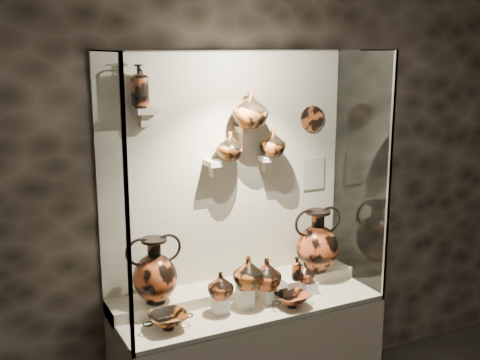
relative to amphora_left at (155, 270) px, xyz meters
name	(u,v)px	position (x,y,z in m)	size (l,w,h in m)	color
wall_back	(226,174)	(0.57, 0.19, 0.50)	(5.00, 0.02, 3.20)	black
front_tier	(248,305)	(0.57, -0.13, -0.29)	(1.68, 0.58, 0.03)	beige
rear_tier	(236,290)	(0.57, 0.05, -0.25)	(1.70, 0.25, 0.10)	beige
back_panel	(226,175)	(0.57, 0.19, 0.50)	(1.70, 0.03, 1.60)	beige
glass_front	(273,195)	(0.57, -0.42, 0.50)	(1.70, 0.01, 1.60)	white
glass_left	(111,200)	(-0.28, -0.13, 0.50)	(0.01, 0.60, 1.60)	white
glass_right	(361,171)	(1.42, -0.13, 0.50)	(0.01, 0.60, 1.60)	white
glass_top	(249,50)	(0.57, -0.13, 1.29)	(1.70, 0.60, 0.01)	white
frame_post_left	(127,213)	(-0.27, -0.42, 0.50)	(0.02, 0.02, 1.60)	gray
frame_post_right	(389,180)	(1.41, -0.42, 0.50)	(0.02, 0.02, 1.60)	gray
pedestal_a	(220,305)	(0.35, -0.18, -0.22)	(0.09, 0.09, 0.10)	silver
pedestal_b	(245,297)	(0.52, -0.18, -0.21)	(0.09, 0.09, 0.13)	silver
pedestal_c	(269,295)	(0.69, -0.18, -0.23)	(0.09, 0.09, 0.09)	silver
pedestal_d	(290,289)	(0.85, -0.18, -0.21)	(0.09, 0.09, 0.12)	silver
pedestal_e	(309,288)	(0.99, -0.18, -0.23)	(0.09, 0.09, 0.08)	silver
bracket_ul	(147,111)	(0.02, 0.11, 0.95)	(0.14, 0.12, 0.04)	beige
bracket_ca	(217,163)	(0.47, 0.11, 0.60)	(0.14, 0.12, 0.04)	beige
bracket_cb	(245,129)	(0.67, 0.11, 0.80)	(0.10, 0.12, 0.04)	beige
bracket_cc	(270,158)	(0.85, 0.11, 0.60)	(0.14, 0.12, 0.04)	beige
amphora_left	(155,270)	(0.00, 0.00, 0.00)	(0.33, 0.33, 0.41)	#AC4621
amphora_right	(317,241)	(1.16, -0.01, 0.01)	(0.35, 0.35, 0.44)	#AC4621
jug_a	(220,285)	(0.35, -0.19, -0.09)	(0.16, 0.16, 0.17)	#AC4621
jug_b	(248,272)	(0.54, -0.19, -0.04)	(0.19, 0.19, 0.20)	#A9501D
jug_c	(266,274)	(0.67, -0.17, -0.08)	(0.19, 0.19, 0.20)	#AC4621
jug_e	(305,272)	(0.97, -0.16, -0.13)	(0.12, 0.12, 0.13)	#AC4621
lekythos_small	(297,267)	(0.88, -0.19, -0.07)	(0.08, 0.08, 0.17)	#A9501D
kylix_left	(168,319)	(-0.01, -0.24, -0.22)	(0.29, 0.24, 0.12)	#A9501D
kylix_right	(292,299)	(0.78, -0.31, -0.22)	(0.26, 0.22, 0.11)	#AC4621
lekythos_tall	(140,83)	(-0.02, 0.11, 1.11)	(0.11, 0.11, 0.28)	#AC4621
ovoid_vase_a	(230,146)	(0.54, 0.08, 0.70)	(0.17, 0.17, 0.18)	#A9501D
ovoid_vase_b	(250,109)	(0.67, 0.05, 0.93)	(0.22, 0.22, 0.23)	#A9501D
ovoid_vase_c	(273,143)	(0.85, 0.08, 0.70)	(0.17, 0.17, 0.18)	#A9501D
wall_plate	(312,119)	(1.20, 0.16, 0.83)	(0.18, 0.18, 0.02)	#A34720
info_placard	(314,174)	(1.24, 0.17, 0.44)	(0.17, 0.01, 0.22)	beige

